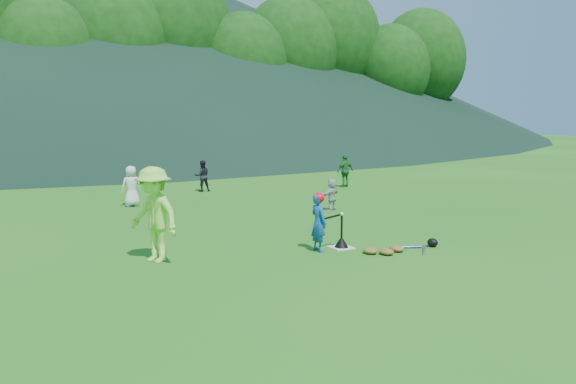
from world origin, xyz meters
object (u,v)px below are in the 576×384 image
object	(u,v)px
fielder_a	(131,186)
batter_child	(319,223)
home_plate	(341,247)
fielder_c	(345,171)
adult_coach	(154,215)
fielder_d	(332,195)
batting_tee	(341,242)
fielder_b	(202,176)
equipment_pile	(397,248)

from	to	relation	value
fielder_a	batter_child	bearing A→B (deg)	99.85
home_plate	fielder_c	distance (m)	10.14
home_plate	adult_coach	size ratio (longest dim) A/B	0.24
home_plate	fielder_d	xyz separation A→B (m)	(2.30, 4.13, 0.46)
adult_coach	batting_tee	bearing A→B (deg)	51.93
batter_child	fielder_a	distance (m)	7.94
fielder_b	fielder_c	bearing A→B (deg)	173.00
fielder_a	fielder_c	size ratio (longest dim) A/B	0.99
fielder_b	fielder_c	size ratio (longest dim) A/B	0.91
home_plate	fielder_a	bearing A→B (deg)	110.35
fielder_a	fielder_c	distance (m)	8.44
home_plate	fielder_b	world-z (taller)	fielder_b
home_plate	batting_tee	world-z (taller)	batting_tee
adult_coach	fielder_a	size ratio (longest dim) A/B	1.47
home_plate	batter_child	size ratio (longest dim) A/B	0.37
adult_coach	fielder_c	distance (m)	12.16
batter_child	fielder_b	xyz separation A→B (m)	(0.79, 9.83, -0.03)
fielder_a	batting_tee	bearing A→B (deg)	103.74
fielder_b	home_plate	bearing A→B (deg)	96.22
home_plate	fielder_c	size ratio (longest dim) A/B	0.35
fielder_b	batting_tee	size ratio (longest dim) A/B	1.70
batting_tee	equipment_pile	size ratio (longest dim) A/B	0.38
fielder_c	batter_child	bearing A→B (deg)	47.66
fielder_c	batting_tee	world-z (taller)	fielder_c
adult_coach	equipment_pile	distance (m)	4.99
fielder_d	fielder_a	bearing A→B (deg)	-59.87
fielder_c	batting_tee	xyz separation A→B (m)	(-5.57, -8.45, -0.51)
equipment_pile	fielder_c	bearing A→B (deg)	63.00
batter_child	fielder_d	bearing A→B (deg)	-38.38
batter_child	fielder_c	distance (m)	10.45
fielder_b	equipment_pile	distance (m)	10.66
fielder_d	batting_tee	xyz separation A→B (m)	(-2.30, -4.13, -0.35)
home_plate	fielder_b	size ratio (longest dim) A/B	0.39
fielder_b	fielder_d	size ratio (longest dim) A/B	1.22
batter_child	fielder_b	size ratio (longest dim) A/B	1.04
fielder_d	fielder_b	bearing A→B (deg)	-95.60
adult_coach	fielder_c	world-z (taller)	adult_coach
fielder_c	equipment_pile	distance (m)	10.40
home_plate	batter_child	world-z (taller)	batter_child
fielder_b	fielder_c	distance (m)	5.53
home_plate	fielder_c	bearing A→B (deg)	56.59
home_plate	fielder_b	bearing A→B (deg)	88.76
fielder_d	equipment_pile	xyz separation A→B (m)	(-1.44, -4.93, -0.41)
fielder_b	batting_tee	bearing A→B (deg)	96.22
fielder_c	fielder_d	xyz separation A→B (m)	(-3.27, -4.32, -0.16)
batting_tee	equipment_pile	bearing A→B (deg)	-43.06
home_plate	equipment_pile	size ratio (longest dim) A/B	0.25
batter_child	adult_coach	bearing A→B (deg)	73.81
fielder_c	fielder_d	bearing A→B (deg)	46.50
equipment_pile	adult_coach	bearing A→B (deg)	161.97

